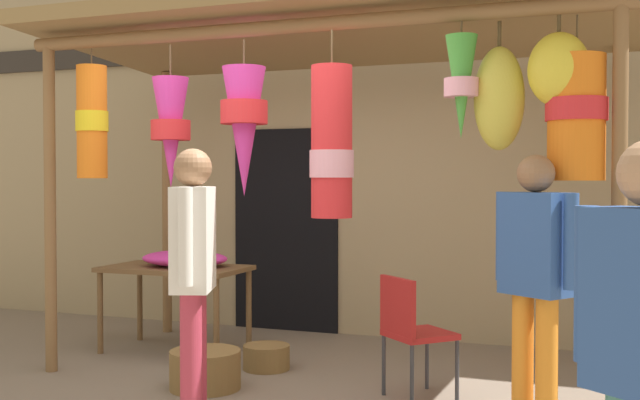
{
  "coord_description": "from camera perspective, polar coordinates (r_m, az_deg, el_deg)",
  "views": [
    {
      "loc": [
        2.33,
        -4.95,
        1.5
      ],
      "look_at": [
        0.24,
        0.58,
        1.34
      ],
      "focal_mm": 43.9,
      "sensor_mm": 36.0,
      "label": 1
    }
  ],
  "objects": [
    {
      "name": "market_stall_canopy",
      "position": [
        5.94,
        1.46,
        10.04
      ],
      "size": [
        4.64,
        2.19,
        2.79
      ],
      "color": "brown",
      "rests_on": "ground_plane"
    },
    {
      "name": "wicker_basket_by_table",
      "position": [
        5.79,
        -8.36,
        -12.12
      ],
      "size": [
        0.51,
        0.51,
        0.28
      ],
      "primitive_type": "cylinder",
      "color": "brown",
      "rests_on": "ground_plane"
    },
    {
      "name": "shop_facade",
      "position": [
        7.67,
        2.92,
        7.39
      ],
      "size": [
        12.51,
        0.29,
        4.57
      ],
      "color": "#9E8966",
      "rests_on": "ground_plane"
    },
    {
      "name": "folding_chair",
      "position": [
        5.41,
        6.61,
        -9.13
      ],
      "size": [
        0.57,
        0.57,
        0.84
      ],
      "color": "#AD1E1E",
      "rests_on": "ground_plane"
    },
    {
      "name": "ground_plane",
      "position": [
        5.68,
        -4.45,
        -13.82
      ],
      "size": [
        30.0,
        30.0,
        0.0
      ],
      "primitive_type": "plane",
      "color": "#756656"
    },
    {
      "name": "wicker_basket_spare",
      "position": [
        6.31,
        -3.93,
        -11.35
      ],
      "size": [
        0.37,
        0.37,
        0.19
      ],
      "primitive_type": "cylinder",
      "color": "brown",
      "rests_on": "ground_plane"
    },
    {
      "name": "display_table",
      "position": [
        6.94,
        -10.51,
        -5.46
      ],
      "size": [
        1.23,
        0.7,
        0.74
      ],
      "color": "brown",
      "rests_on": "ground_plane"
    },
    {
      "name": "vendor_in_orange",
      "position": [
        4.83,
        15.41,
        -4.82
      ],
      "size": [
        0.5,
        0.41,
        1.65
      ],
      "color": "orange",
      "rests_on": "ground_plane"
    },
    {
      "name": "flower_heap_on_table",
      "position": [
        6.89,
        -9.76,
        -4.23
      ],
      "size": [
        0.78,
        0.55,
        0.14
      ],
      "color": "#D13399",
      "rests_on": "display_table"
    },
    {
      "name": "customer_foreground",
      "position": [
        4.77,
        -9.22,
        -4.56
      ],
      "size": [
        0.35,
        0.56,
        1.69
      ],
      "color": "#B23347",
      "rests_on": "ground_plane"
    }
  ]
}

